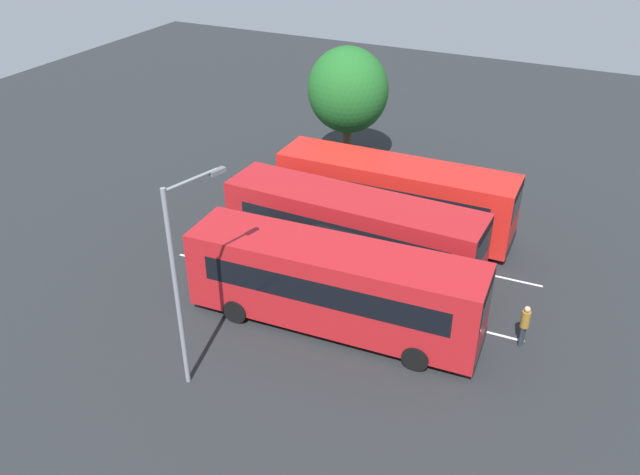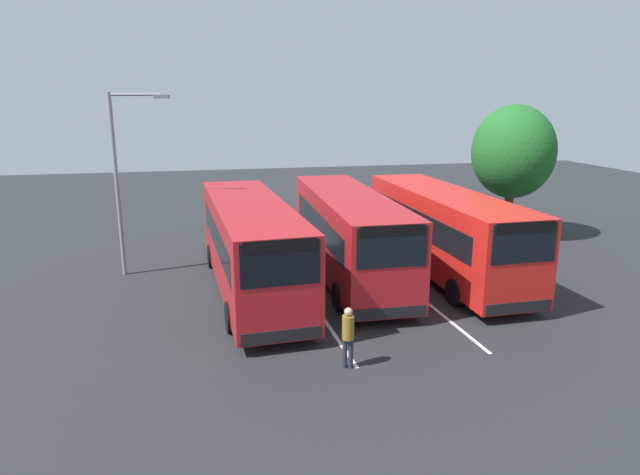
{
  "view_description": "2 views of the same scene",
  "coord_description": "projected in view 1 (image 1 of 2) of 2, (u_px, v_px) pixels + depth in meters",
  "views": [
    {
      "loc": [
        8.85,
        -21.72,
        15.3
      ],
      "look_at": [
        -1.42,
        -0.42,
        1.46
      ],
      "focal_mm": 36.99,
      "sensor_mm": 36.0,
      "label": 1
    },
    {
      "loc": [
        20.22,
        -5.51,
        6.95
      ],
      "look_at": [
        1.14,
        -1.31,
        2.0
      ],
      "focal_mm": 31.0,
      "sensor_mm": 36.0,
      "label": 2
    }
  ],
  "objects": [
    {
      "name": "depot_tree",
      "position": [
        348.0,
        90.0,
        35.13
      ],
      "size": [
        4.4,
        3.96,
        6.66
      ],
      "color": "#4C3823",
      "rests_on": "ground"
    },
    {
      "name": "bus_far_left",
      "position": [
        335.0,
        285.0,
        23.76
      ],
      "size": [
        10.99,
        3.1,
        3.33
      ],
      "rotation": [
        0.0,
        0.0,
        0.06
      ],
      "color": "#AD191E",
      "rests_on": "ground"
    },
    {
      "name": "pedestrian",
      "position": [
        525.0,
        323.0,
        23.2
      ],
      "size": [
        0.42,
        0.42,
        1.69
      ],
      "rotation": [
        0.0,
        0.0,
        2.75
      ],
      "color": "#232833",
      "rests_on": "ground"
    },
    {
      "name": "lane_stripe_outer_left",
      "position": [
        335.0,
        294.0,
        26.42
      ],
      "size": [
        14.83,
        0.64,
        0.01
      ],
      "primitive_type": "cube",
      "rotation": [
        0.0,
        0.0,
        0.04
      ],
      "color": "silver",
      "rests_on": "ground"
    },
    {
      "name": "bus_center_left",
      "position": [
        353.0,
        230.0,
        27.19
      ],
      "size": [
        10.93,
        2.86,
        3.33
      ],
      "rotation": [
        0.0,
        0.0,
        -0.03
      ],
      "color": "#AD191E",
      "rests_on": "ground"
    },
    {
      "name": "bus_center_right",
      "position": [
        395.0,
        195.0,
        30.03
      ],
      "size": [
        10.91,
        2.8,
        3.33
      ],
      "rotation": [
        0.0,
        0.0,
        0.02
      ],
      "color": "red",
      "rests_on": "ground"
    },
    {
      "name": "lane_stripe_inner_left",
      "position": [
        371.0,
        248.0,
        29.44
      ],
      "size": [
        14.83,
        0.64,
        0.01
      ],
      "primitive_type": "cube",
      "rotation": [
        0.0,
        0.0,
        0.04
      ],
      "color": "silver",
      "rests_on": "ground"
    },
    {
      "name": "ground_plane",
      "position": [
        354.0,
        270.0,
        27.93
      ],
      "size": [
        71.48,
        71.48,
        0.0
      ],
      "primitive_type": "plane",
      "color": "#232628"
    },
    {
      "name": "street_lamp",
      "position": [
        181.0,
        275.0,
        20.14
      ],
      "size": [
        0.78,
        2.31,
        7.17
      ],
      "rotation": [
        0.0,
        0.0,
        1.31
      ],
      "color": "gray",
      "rests_on": "ground"
    }
  ]
}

